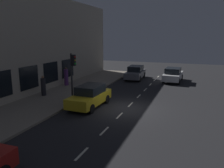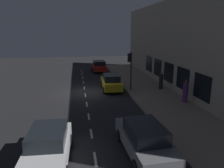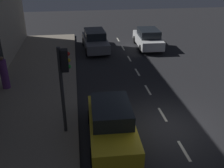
{
  "view_description": "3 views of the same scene",
  "coord_description": "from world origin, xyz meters",
  "px_view_note": "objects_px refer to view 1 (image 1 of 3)",
  "views": [
    {
      "loc": [
        -4.41,
        14.77,
        5.05
      ],
      "look_at": [
        1.25,
        -0.34,
        1.63
      ],
      "focal_mm": 36.02,
      "sensor_mm": 36.0,
      "label": 1
    },
    {
      "loc": [
        -0.68,
        -20.26,
        5.78
      ],
      "look_at": [
        2.44,
        -1.37,
        1.05
      ],
      "focal_mm": 34.55,
      "sensor_mm": 36.0,
      "label": 2
    },
    {
      "loc": [
        3.85,
        8.82,
        6.59
      ],
      "look_at": [
        2.2,
        -2.63,
        0.99
      ],
      "focal_mm": 40.8,
      "sensor_mm": 36.0,
      "label": 3
    }
  ],
  "objects_px": {
    "parked_car_0": "(90,96)",
    "pedestrian_1": "(66,77)",
    "traffic_light": "(73,68)",
    "parked_car_3": "(173,75)",
    "pedestrian_0": "(43,86)",
    "parked_car_2": "(135,73)"
  },
  "relations": [
    {
      "from": "parked_car_0",
      "to": "pedestrian_1",
      "type": "bearing_deg",
      "value": -43.29
    },
    {
      "from": "traffic_light",
      "to": "parked_car_3",
      "type": "height_order",
      "value": "traffic_light"
    },
    {
      "from": "parked_car_3",
      "to": "pedestrian_0",
      "type": "bearing_deg",
      "value": -129.13
    },
    {
      "from": "parked_car_2",
      "to": "pedestrian_0",
      "type": "distance_m",
      "value": 11.99
    },
    {
      "from": "pedestrian_0",
      "to": "pedestrian_1",
      "type": "distance_m",
      "value": 4.23
    },
    {
      "from": "parked_car_0",
      "to": "parked_car_3",
      "type": "bearing_deg",
      "value": -110.26
    },
    {
      "from": "parked_car_3",
      "to": "parked_car_2",
      "type": "bearing_deg",
      "value": -177.97
    },
    {
      "from": "traffic_light",
      "to": "parked_car_3",
      "type": "relative_size",
      "value": 0.84
    },
    {
      "from": "parked_car_3",
      "to": "pedestrian_0",
      "type": "relative_size",
      "value": 2.57
    },
    {
      "from": "traffic_light",
      "to": "pedestrian_0",
      "type": "relative_size",
      "value": 2.17
    },
    {
      "from": "traffic_light",
      "to": "parked_car_0",
      "type": "relative_size",
      "value": 0.87
    },
    {
      "from": "traffic_light",
      "to": "parked_car_0",
      "type": "height_order",
      "value": "traffic_light"
    },
    {
      "from": "parked_car_0",
      "to": "pedestrian_1",
      "type": "distance_m",
      "value": 7.39
    },
    {
      "from": "traffic_light",
      "to": "parked_car_2",
      "type": "xyz_separation_m",
      "value": [
        -2.06,
        -11.17,
        -1.89
      ]
    },
    {
      "from": "parked_car_0",
      "to": "parked_car_3",
      "type": "relative_size",
      "value": 0.97
    },
    {
      "from": "parked_car_2",
      "to": "parked_car_3",
      "type": "relative_size",
      "value": 1.07
    },
    {
      "from": "traffic_light",
      "to": "pedestrian_0",
      "type": "bearing_deg",
      "value": -6.51
    },
    {
      "from": "traffic_light",
      "to": "parked_car_3",
      "type": "distance_m",
      "value": 13.02
    },
    {
      "from": "parked_car_2",
      "to": "pedestrian_0",
      "type": "relative_size",
      "value": 2.74
    },
    {
      "from": "traffic_light",
      "to": "parked_car_2",
      "type": "distance_m",
      "value": 11.52
    },
    {
      "from": "parked_car_3",
      "to": "traffic_light",
      "type": "bearing_deg",
      "value": -117.66
    },
    {
      "from": "parked_car_3",
      "to": "pedestrian_0",
      "type": "distance_m",
      "value": 14.43
    }
  ]
}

